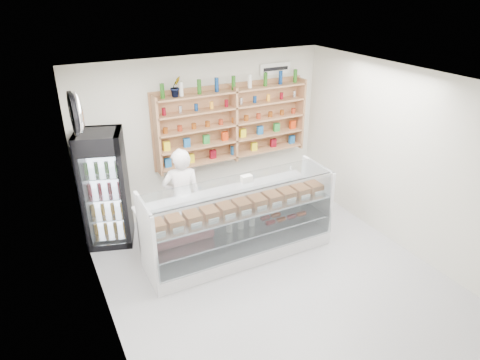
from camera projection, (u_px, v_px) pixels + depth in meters
room at (280, 193)px, 5.52m from camera, size 5.00×5.00×5.00m
display_counter at (239, 234)px, 6.57m from camera, size 2.88×0.86×1.25m
shop_worker at (182, 198)px, 6.65m from camera, size 0.68×0.53×1.64m
drinks_cooler at (105, 189)px, 6.66m from camera, size 0.84×0.83×1.87m
wall_shelving at (234, 124)px, 7.52m from camera, size 2.84×0.28×1.33m
potted_plant at (176, 87)px, 6.77m from camera, size 0.21×0.18×0.33m
security_mirror at (77, 113)px, 5.13m from camera, size 0.15×0.50×0.50m
wall_sign at (275, 69)px, 7.63m from camera, size 0.62×0.03×0.20m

